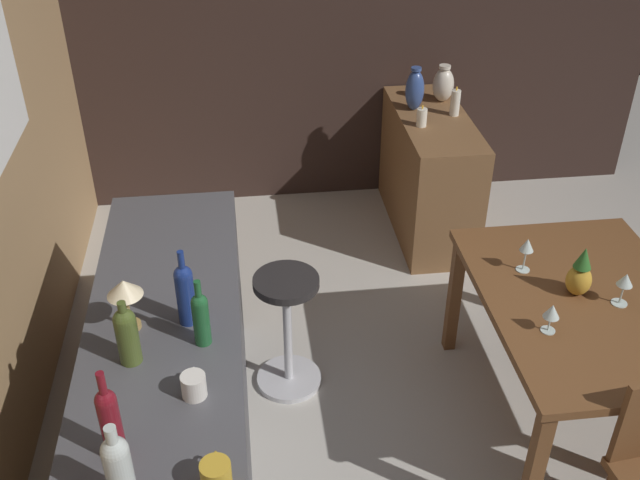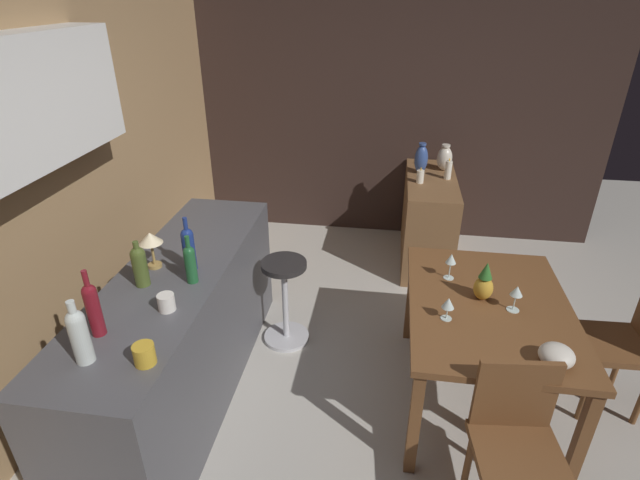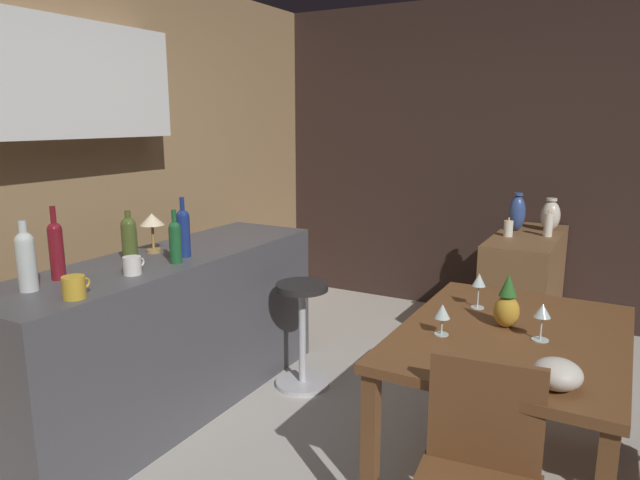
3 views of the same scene
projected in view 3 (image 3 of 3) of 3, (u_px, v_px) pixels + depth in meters
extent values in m
plane|color=#B7B2A8|center=(392.00, 469.00, 2.72)|extent=(9.00, 9.00, 0.00)
cube|color=#9E7A51|center=(74.00, 176.00, 3.45)|extent=(5.20, 0.10, 2.60)
cube|color=white|center=(31.00, 78.00, 3.02)|extent=(1.70, 0.32, 0.64)
cube|color=#33231E|center=(477.00, 160.00, 4.78)|extent=(0.10, 4.40, 2.60)
cube|color=brown|center=(513.00, 336.00, 2.45)|extent=(1.26, 0.91, 0.04)
cube|color=brown|center=(370.00, 455.00, 2.23)|extent=(0.06, 0.06, 0.70)
cube|color=brown|center=(453.00, 351.00, 3.22)|extent=(0.06, 0.06, 0.70)
cube|color=brown|center=(614.00, 383.00, 2.83)|extent=(0.06, 0.06, 0.70)
cube|color=#4C4C51|center=(170.00, 333.00, 3.22)|extent=(2.10, 0.60, 0.90)
cube|color=brown|center=(523.00, 290.00, 4.18)|extent=(1.10, 0.44, 0.82)
cube|color=brown|center=(485.00, 417.00, 1.92)|extent=(0.07, 0.38, 0.40)
cylinder|color=#262323|center=(302.00, 287.00, 3.44)|extent=(0.32, 0.32, 0.04)
cylinder|color=silver|center=(302.00, 337.00, 3.51)|extent=(0.04, 0.04, 0.62)
cylinder|color=silver|center=(303.00, 383.00, 3.57)|extent=(0.34, 0.34, 0.03)
cylinder|color=silver|center=(477.00, 307.00, 2.76)|extent=(0.06, 0.06, 0.00)
cylinder|color=silver|center=(478.00, 296.00, 2.75)|extent=(0.01, 0.01, 0.11)
cone|color=silver|center=(479.00, 280.00, 2.74)|extent=(0.06, 0.06, 0.06)
cylinder|color=silver|center=(540.00, 340.00, 2.36)|extent=(0.07, 0.07, 0.00)
cylinder|color=silver|center=(541.00, 328.00, 2.35)|extent=(0.01, 0.01, 0.10)
cone|color=silver|center=(543.00, 310.00, 2.33)|extent=(0.07, 0.07, 0.06)
cylinder|color=silver|center=(441.00, 334.00, 2.42)|extent=(0.06, 0.06, 0.00)
cylinder|color=silver|center=(442.00, 326.00, 2.41)|extent=(0.01, 0.01, 0.07)
cone|color=silver|center=(442.00, 311.00, 2.40)|extent=(0.07, 0.07, 0.06)
ellipsoid|color=gold|center=(506.00, 311.00, 2.50)|extent=(0.11, 0.11, 0.14)
cone|color=#2D6B28|center=(508.00, 285.00, 2.47)|extent=(0.08, 0.08, 0.10)
ellipsoid|color=beige|center=(557.00, 374.00, 1.93)|extent=(0.17, 0.17, 0.10)
cylinder|color=maroon|center=(57.00, 255.00, 2.65)|extent=(0.07, 0.07, 0.24)
sphere|color=maroon|center=(54.00, 230.00, 2.62)|extent=(0.07, 0.07, 0.07)
cylinder|color=maroon|center=(53.00, 216.00, 2.61)|extent=(0.03, 0.03, 0.09)
cylinder|color=silver|center=(27.00, 266.00, 2.47)|extent=(0.08, 0.08, 0.22)
sphere|color=silver|center=(24.00, 241.00, 2.45)|extent=(0.08, 0.08, 0.08)
cylinder|color=silver|center=(23.00, 228.00, 2.44)|extent=(0.03, 0.03, 0.07)
cylinder|color=#475623|center=(130.00, 243.00, 3.02)|extent=(0.08, 0.08, 0.19)
sphere|color=#475623|center=(128.00, 225.00, 3.00)|extent=(0.08, 0.08, 0.08)
cylinder|color=#475623|center=(128.00, 216.00, 2.99)|extent=(0.03, 0.03, 0.05)
cylinder|color=navy|center=(184.00, 237.00, 3.09)|extent=(0.07, 0.07, 0.22)
sphere|color=navy|center=(183.00, 216.00, 3.07)|extent=(0.07, 0.07, 0.07)
cylinder|color=navy|center=(182.00, 205.00, 3.06)|extent=(0.03, 0.03, 0.08)
cylinder|color=#1E592D|center=(175.00, 245.00, 2.96)|extent=(0.06, 0.06, 0.19)
sphere|color=#1E592D|center=(174.00, 228.00, 2.94)|extent=(0.06, 0.06, 0.06)
cylinder|color=#1E592D|center=(174.00, 217.00, 2.93)|extent=(0.03, 0.03, 0.08)
cylinder|color=white|center=(132.00, 266.00, 2.75)|extent=(0.09, 0.09, 0.09)
torus|color=white|center=(141.00, 262.00, 2.80)|extent=(0.05, 0.01, 0.05)
cylinder|color=gold|center=(74.00, 287.00, 2.38)|extent=(0.09, 0.09, 0.10)
torus|color=gold|center=(86.00, 283.00, 2.43)|extent=(0.05, 0.01, 0.05)
cylinder|color=#A58447|center=(154.00, 251.00, 3.21)|extent=(0.08, 0.08, 0.02)
cylinder|color=#A58447|center=(153.00, 237.00, 3.19)|extent=(0.02, 0.02, 0.14)
cone|color=beige|center=(152.00, 219.00, 3.17)|extent=(0.13, 0.13, 0.07)
cylinder|color=white|center=(508.00, 229.00, 4.04)|extent=(0.06, 0.06, 0.11)
ellipsoid|color=yellow|center=(509.00, 219.00, 4.02)|extent=(0.01, 0.01, 0.03)
cylinder|color=white|center=(548.00, 225.00, 4.03)|extent=(0.06, 0.06, 0.17)
ellipsoid|color=yellow|center=(549.00, 212.00, 4.01)|extent=(0.01, 0.01, 0.03)
ellipsoid|color=beige|center=(550.00, 216.00, 4.23)|extent=(0.14, 0.14, 0.22)
cylinder|color=beige|center=(552.00, 199.00, 4.21)|extent=(0.08, 0.08, 0.02)
ellipsoid|color=#334C8C|center=(517.00, 213.00, 4.23)|extent=(0.12, 0.12, 0.26)
cylinder|color=#334C8C|center=(518.00, 194.00, 4.20)|extent=(0.07, 0.07, 0.02)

